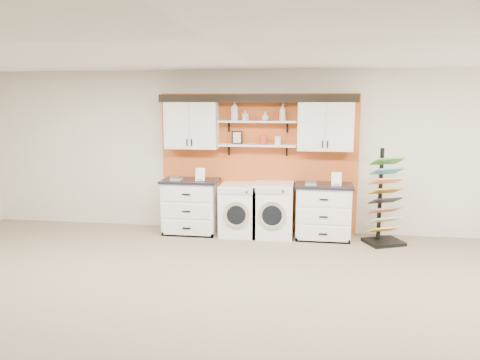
% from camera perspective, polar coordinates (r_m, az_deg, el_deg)
% --- Properties ---
extents(floor, '(10.00, 10.00, 0.00)m').
position_cam_1_polar(floor, '(4.74, -3.53, -19.13)').
color(floor, '#837558').
rests_on(floor, ground).
extents(ceiling, '(10.00, 10.00, 0.00)m').
position_cam_1_polar(ceiling, '(4.18, -3.94, 16.76)').
color(ceiling, white).
rests_on(ceiling, wall_back).
extents(wall_back, '(10.00, 0.00, 10.00)m').
position_cam_1_polar(wall_back, '(8.15, 2.24, 3.48)').
color(wall_back, beige).
rests_on(wall_back, floor).
extents(accent_panel, '(3.40, 0.07, 2.40)m').
position_cam_1_polar(accent_panel, '(8.14, 2.21, 2.05)').
color(accent_panel, '#C55621').
rests_on(accent_panel, wall_back).
extents(upper_cabinet_left, '(0.90, 0.35, 0.84)m').
position_cam_1_polar(upper_cabinet_left, '(8.11, -5.91, 6.80)').
color(upper_cabinet_left, white).
rests_on(upper_cabinet_left, wall_back).
extents(upper_cabinet_right, '(0.90, 0.35, 0.84)m').
position_cam_1_polar(upper_cabinet_right, '(7.86, 10.36, 6.61)').
color(upper_cabinet_right, white).
rests_on(upper_cabinet_right, wall_back).
extents(shelf_lower, '(1.32, 0.28, 0.03)m').
position_cam_1_polar(shelf_lower, '(7.94, 2.09, 4.25)').
color(shelf_lower, white).
rests_on(shelf_lower, wall_back).
extents(shelf_upper, '(1.32, 0.28, 0.03)m').
position_cam_1_polar(shelf_upper, '(7.91, 2.11, 7.14)').
color(shelf_upper, white).
rests_on(shelf_upper, wall_back).
extents(crown_molding, '(3.30, 0.41, 0.13)m').
position_cam_1_polar(crown_molding, '(7.92, 2.14, 10.02)').
color(crown_molding, black).
rests_on(crown_molding, wall_back).
extents(picture_frame, '(0.18, 0.02, 0.22)m').
position_cam_1_polar(picture_frame, '(8.02, -0.36, 5.21)').
color(picture_frame, black).
rests_on(picture_frame, shelf_lower).
extents(canister_red, '(0.11, 0.11, 0.16)m').
position_cam_1_polar(canister_red, '(7.92, 2.81, 4.92)').
color(canister_red, red).
rests_on(canister_red, shelf_lower).
extents(canister_cream, '(0.10, 0.10, 0.14)m').
position_cam_1_polar(canister_cream, '(7.90, 4.62, 4.82)').
color(canister_cream, silver).
rests_on(canister_cream, shelf_lower).
extents(base_cabinet_left, '(0.96, 0.66, 0.94)m').
position_cam_1_polar(base_cabinet_left, '(8.16, -6.00, -3.19)').
color(base_cabinet_left, white).
rests_on(base_cabinet_left, floor).
extents(base_cabinet_right, '(0.94, 0.66, 0.92)m').
position_cam_1_polar(base_cabinet_right, '(7.91, 10.08, -3.77)').
color(base_cabinet_right, white).
rests_on(base_cabinet_right, floor).
extents(washer, '(0.63, 0.71, 0.88)m').
position_cam_1_polar(washer, '(8.00, -0.07, -3.62)').
color(washer, white).
rests_on(washer, floor).
extents(dryer, '(0.65, 0.71, 0.91)m').
position_cam_1_polar(dryer, '(7.93, 4.12, -3.64)').
color(dryer, white).
rests_on(dryer, floor).
extents(sample_rack, '(0.70, 0.65, 1.53)m').
position_cam_1_polar(sample_rack, '(7.85, 17.17, -3.87)').
color(sample_rack, black).
rests_on(sample_rack, floor).
extents(soap_bottle_a, '(0.16, 0.16, 0.33)m').
position_cam_1_polar(soap_bottle_a, '(7.96, -0.67, 8.46)').
color(soap_bottle_a, silver).
rests_on(soap_bottle_a, shelf_upper).
extents(soap_bottle_b, '(0.10, 0.10, 0.17)m').
position_cam_1_polar(soap_bottle_b, '(7.93, 0.67, 7.86)').
color(soap_bottle_b, silver).
rests_on(soap_bottle_b, shelf_upper).
extents(soap_bottle_c, '(0.16, 0.16, 0.15)m').
position_cam_1_polar(soap_bottle_c, '(7.90, 3.09, 7.78)').
color(soap_bottle_c, silver).
rests_on(soap_bottle_c, shelf_upper).
extents(soap_bottle_d, '(0.14, 0.14, 0.28)m').
position_cam_1_polar(soap_bottle_d, '(7.87, 5.20, 8.22)').
color(soap_bottle_d, silver).
rests_on(soap_bottle_d, shelf_upper).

